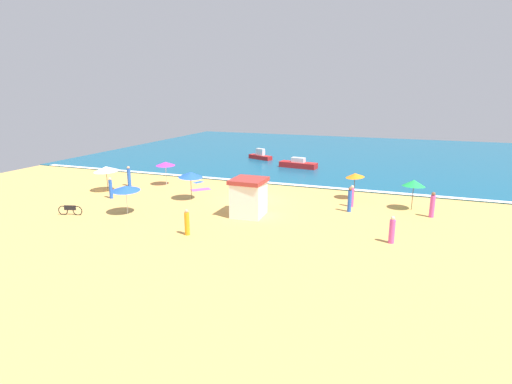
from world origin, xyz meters
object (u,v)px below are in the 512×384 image
(beach_umbrella_2, at_px, (414,183))
(beach_umbrella_4, at_px, (106,169))
(beach_umbrella_3, at_px, (355,175))
(beachgoer_1, at_px, (392,230))
(beach_umbrella_0, at_px, (191,175))
(beachgoer_5, at_px, (129,177))
(beachgoer_2, at_px, (187,223))
(small_boat_0, at_px, (298,164))
(beachgoer_0, at_px, (111,188))
(beachgoer_4, at_px, (352,196))
(beachgoer_6, at_px, (432,205))
(beach_umbrella_1, at_px, (126,188))
(small_boat_1, at_px, (260,156))
(lifeguard_cabana, at_px, (249,197))
(beach_umbrella_5, at_px, (165,164))
(parked_bicycle, at_px, (70,210))
(beachgoer_3, at_px, (350,200))

(beach_umbrella_2, height_order, beach_umbrella_4, beach_umbrella_2)
(beach_umbrella_3, distance_m, beachgoer_1, 10.17)
(beach_umbrella_3, bearing_deg, beach_umbrella_4, -166.61)
(beach_umbrella_0, relative_size, beach_umbrella_4, 0.89)
(beach_umbrella_0, height_order, beachgoer_5, beach_umbrella_0)
(beachgoer_2, height_order, small_boat_0, beachgoer_2)
(beach_umbrella_3, distance_m, beachgoer_0, 20.47)
(beachgoer_4, height_order, beachgoer_5, beachgoer_5)
(beach_umbrella_0, height_order, small_boat_0, beach_umbrella_0)
(beachgoer_6, height_order, small_boat_0, beachgoer_6)
(beach_umbrella_2, bearing_deg, beach_umbrella_0, -169.13)
(beach_umbrella_1, relative_size, beach_umbrella_2, 1.17)
(beach_umbrella_4, relative_size, beachgoer_0, 1.67)
(beach_umbrella_1, height_order, small_boat_1, beach_umbrella_1)
(beach_umbrella_4, distance_m, beachgoer_4, 21.52)
(lifeguard_cabana, xyz_separation_m, beach_umbrella_1, (-8.57, -2.77, 0.55))
(beachgoer_1, height_order, small_boat_1, beachgoer_1)
(beachgoer_4, bearing_deg, beachgoer_5, -179.28)
(beach_umbrella_2, distance_m, beach_umbrella_5, 22.16)
(beach_umbrella_3, height_order, beachgoer_4, beach_umbrella_3)
(beach_umbrella_4, height_order, parked_bicycle, beach_umbrella_4)
(beach_umbrella_5, relative_size, parked_bicycle, 1.38)
(beach_umbrella_0, relative_size, beach_umbrella_5, 1.10)
(parked_bicycle, bearing_deg, beachgoer_5, 101.30)
(beachgoer_3, bearing_deg, beachgoer_0, -170.83)
(beach_umbrella_4, height_order, beachgoer_0, beach_umbrella_4)
(beach_umbrella_4, bearing_deg, beachgoer_6, 4.13)
(beachgoer_5, bearing_deg, beach_umbrella_2, 2.29)
(beachgoer_0, relative_size, small_boat_1, 0.52)
(beach_umbrella_2, xyz_separation_m, beachgoer_0, (-23.79, -5.33, -1.21))
(beach_umbrella_2, bearing_deg, beach_umbrella_4, -172.38)
(beachgoer_2, xyz_separation_m, beachgoer_4, (8.81, 10.19, 0.03))
(beach_umbrella_0, bearing_deg, beach_umbrella_5, 141.71)
(lifeguard_cabana, xyz_separation_m, beachgoer_4, (6.69, 4.99, -0.56))
(beach_umbrella_3, height_order, beach_umbrella_5, beach_umbrella_3)
(beach_umbrella_4, bearing_deg, beach_umbrella_1, -39.89)
(beach_umbrella_3, height_order, beachgoer_0, beach_umbrella_3)
(beach_umbrella_5, relative_size, small_boat_1, 0.70)
(beachgoer_0, relative_size, beachgoer_1, 1.07)
(beach_umbrella_4, bearing_deg, beachgoer_5, 78.39)
(parked_bicycle, height_order, small_boat_0, small_boat_0)
(beach_umbrella_2, relative_size, parked_bicycle, 1.35)
(beach_umbrella_3, xyz_separation_m, parked_bicycle, (-18.83, -11.85, -1.66))
(beach_umbrella_4, xyz_separation_m, beachgoer_3, (21.34, 1.24, -1.13))
(beachgoer_3, bearing_deg, lifeguard_cabana, -152.22)
(beach_umbrella_3, xyz_separation_m, beachgoer_6, (5.91, -3.08, -1.15))
(parked_bicycle, xyz_separation_m, small_boat_0, (10.89, 23.64, 0.13))
(beach_umbrella_2, distance_m, beachgoer_0, 24.41)
(beach_umbrella_5, height_order, beachgoer_3, beach_umbrella_5)
(beach_umbrella_2, bearing_deg, beachgoer_5, -177.71)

